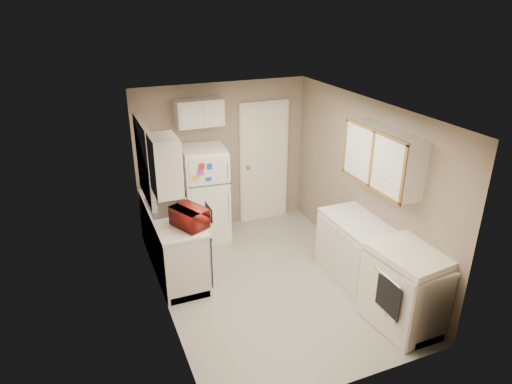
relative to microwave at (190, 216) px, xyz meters
name	(u,v)px	position (x,y,z in m)	size (l,w,h in m)	color
floor	(270,283)	(0.97, -0.34, -1.05)	(3.80, 3.80, 0.00)	beige
ceiling	(272,109)	(0.97, -0.34, 1.35)	(3.80, 3.80, 0.00)	white
wall_left	(160,222)	(-0.43, -0.34, 0.15)	(3.80, 3.80, 0.00)	gray
wall_right	(365,187)	(2.37, -0.34, 0.15)	(3.80, 3.80, 0.00)	gray
wall_back	(223,157)	(0.97, 1.56, 0.15)	(2.80, 2.80, 0.00)	gray
wall_front	(357,285)	(0.97, -2.24, 0.15)	(2.80, 2.80, 0.00)	gray
left_counter	(173,239)	(-0.13, 0.56, -0.60)	(0.60, 1.80, 0.90)	silver
dishwasher	(205,253)	(0.16, -0.04, -0.56)	(0.03, 0.58, 0.72)	black
sink	(169,208)	(-0.13, 0.71, -0.19)	(0.54, 0.74, 0.16)	gray
microwave	(190,216)	(0.00, 0.00, 0.00)	(0.26, 0.46, 0.31)	maroon
soap_bottle	(156,186)	(-0.18, 1.26, -0.05)	(0.10, 0.10, 0.22)	white
window_blinds	(145,161)	(-0.39, 0.71, 0.55)	(0.10, 0.98, 1.08)	silver
upper_cabinet_left	(165,166)	(-0.28, -0.12, 0.75)	(0.30, 0.45, 0.70)	silver
refrigerator	(205,195)	(0.54, 1.15, -0.28)	(0.63, 0.61, 1.54)	white
cabinet_over_fridge	(199,113)	(0.57, 1.41, 0.95)	(0.70, 0.30, 0.40)	silver
interior_door	(264,163)	(1.67, 1.52, -0.03)	(0.86, 0.06, 2.08)	white
right_counter	(376,268)	(2.07, -1.14, -0.60)	(0.60, 2.00, 0.90)	silver
stove	(406,288)	(2.08, -1.70, -0.55)	(0.67, 0.82, 1.00)	white
upper_cabinet_right	(383,158)	(2.22, -0.84, 0.75)	(0.30, 1.20, 0.70)	silver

